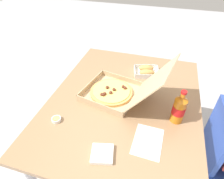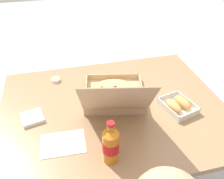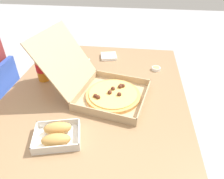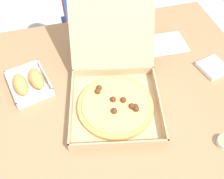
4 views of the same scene
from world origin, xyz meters
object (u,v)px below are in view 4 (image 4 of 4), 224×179
(cola_bottle, at_px, (117,17))
(paper_menu, at_px, (164,44))
(pizza_box_open, at_px, (115,91))
(chair, at_px, (94,31))
(napkin_pile, at_px, (213,67))
(bread_side_box, at_px, (29,82))

(cola_bottle, distance_m, paper_menu, 0.26)
(pizza_box_open, xyz_separation_m, cola_bottle, (0.12, 0.39, 0.05))
(paper_menu, bearing_deg, chair, 117.40)
(pizza_box_open, relative_size, napkin_pile, 5.46)
(bread_side_box, bearing_deg, chair, 58.04)
(cola_bottle, xyz_separation_m, paper_menu, (0.20, -0.14, -0.09))
(cola_bottle, bearing_deg, chair, 97.11)
(napkin_pile, bearing_deg, chair, 118.02)
(paper_menu, bearing_deg, pizza_box_open, -139.32)
(paper_menu, bearing_deg, napkin_pile, -53.14)
(cola_bottle, relative_size, napkin_pile, 2.04)
(bread_side_box, height_order, paper_menu, bread_side_box)
(chair, relative_size, napkin_pile, 7.55)
(chair, bearing_deg, paper_menu, -64.84)
(paper_menu, bearing_deg, bread_side_box, -168.65)
(chair, xyz_separation_m, bread_side_box, (-0.40, -0.63, 0.30))
(bread_side_box, bearing_deg, cola_bottle, 28.57)
(bread_side_box, relative_size, paper_menu, 1.05)
(cola_bottle, bearing_deg, pizza_box_open, -106.68)
(cola_bottle, height_order, paper_menu, cola_bottle)
(napkin_pile, bearing_deg, pizza_box_open, -174.77)
(paper_menu, height_order, napkin_pile, napkin_pile)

